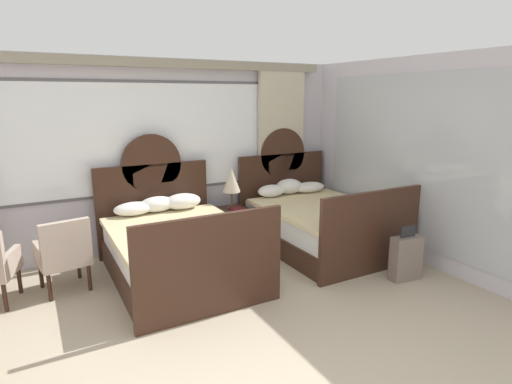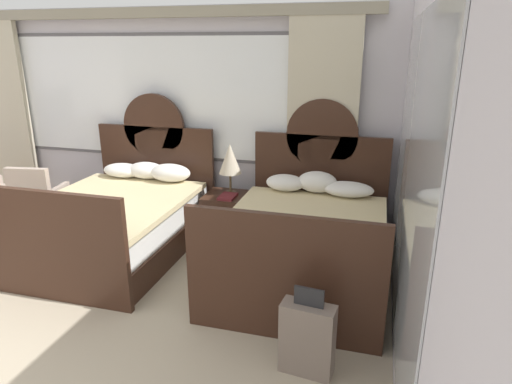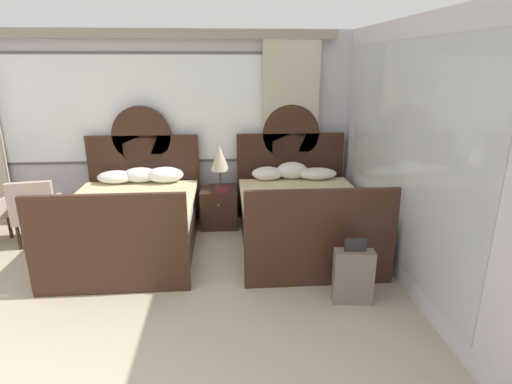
# 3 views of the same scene
# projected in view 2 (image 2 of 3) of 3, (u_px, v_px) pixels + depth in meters

# --- Properties ---
(wall_back_window) EXTENTS (6.22, 0.22, 2.70)m
(wall_back_window) POSITION_uv_depth(u_px,v_px,m) (150.00, 113.00, 5.76)
(wall_back_window) COLOR silver
(wall_back_window) RESTS_ON ground_plane
(wall_right_mirror) EXTENTS (0.08, 4.54, 2.70)m
(wall_right_mirror) POSITION_uv_depth(u_px,v_px,m) (417.00, 190.00, 2.94)
(wall_right_mirror) COLOR silver
(wall_right_mirror) RESTS_ON ground_plane
(bed_near_window) EXTENTS (1.58, 2.14, 1.69)m
(bed_near_window) POSITION_uv_depth(u_px,v_px,m) (118.00, 219.00, 5.04)
(bed_near_window) COLOR #382116
(bed_near_window) RESTS_ON ground_plane
(bed_near_mirror) EXTENTS (1.58, 2.14, 1.69)m
(bed_near_mirror) POSITION_uv_depth(u_px,v_px,m) (305.00, 240.00, 4.50)
(bed_near_mirror) COLOR #382116
(bed_near_mirror) RESTS_ON ground_plane
(nightstand_between_beds) EXTENTS (0.51, 0.53, 0.55)m
(nightstand_between_beds) POSITION_uv_depth(u_px,v_px,m) (227.00, 216.00, 5.42)
(nightstand_between_beds) COLOR #382116
(nightstand_between_beds) RESTS_ON ground_plane
(table_lamp_on_nightstand) EXTENTS (0.27, 0.27, 0.61)m
(table_lamp_on_nightstand) POSITION_uv_depth(u_px,v_px,m) (230.00, 159.00, 5.25)
(table_lamp_on_nightstand) COLOR brown
(table_lamp_on_nightstand) RESTS_ON nightstand_between_beds
(book_on_nightstand) EXTENTS (0.18, 0.26, 0.03)m
(book_on_nightstand) POSITION_uv_depth(u_px,v_px,m) (228.00, 196.00, 5.22)
(book_on_nightstand) COLOR maroon
(book_on_nightstand) RESTS_ON nightstand_between_beds
(armchair_by_window_left) EXTENTS (0.60, 0.60, 0.87)m
(armchair_by_window_left) POSITION_uv_depth(u_px,v_px,m) (38.00, 196.00, 5.53)
(armchair_by_window_left) COLOR #B29E8E
(armchair_by_window_left) RESTS_ON ground_plane
(suitcase_on_floor) EXTENTS (0.40, 0.21, 0.68)m
(suitcase_on_floor) POSITION_uv_depth(u_px,v_px,m) (307.00, 338.00, 3.16)
(suitcase_on_floor) COLOR #75665B
(suitcase_on_floor) RESTS_ON ground_plane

